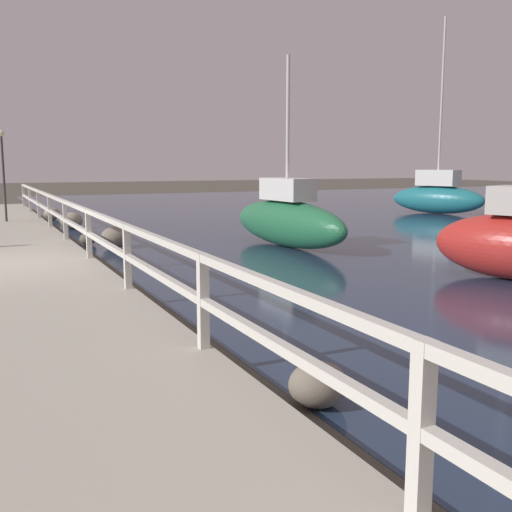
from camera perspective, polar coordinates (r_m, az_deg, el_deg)
railing at (r=12.22m, az=-15.68°, el=2.91°), size 0.10×32.50×0.97m
boulder_upstream at (r=20.58m, az=-17.16°, el=3.24°), size 0.72×0.65×0.54m
boulder_far_strip at (r=15.54m, az=-13.25°, el=1.74°), size 0.73×0.66×0.55m
boulder_water_edge at (r=24.18m, az=-18.85°, el=3.83°), size 0.61×0.54×0.45m
boulder_downstream at (r=5.39m, az=5.93°, el=-12.09°), size 0.54×0.48×0.40m
boulder_mid_strip at (r=16.32m, az=-15.73°, el=1.57°), size 0.43×0.39×0.32m
dock_lamp at (r=20.94m, az=-22.97°, el=8.25°), size 0.20×0.20×2.90m
sailboat_green at (r=15.39m, az=2.97°, el=3.49°), size 1.33×4.96×4.77m
sailboat_teal at (r=26.83m, az=16.89°, el=5.50°), size 2.64×4.33×8.08m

